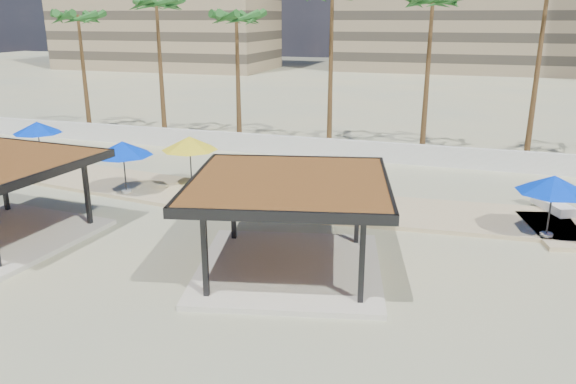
{
  "coord_description": "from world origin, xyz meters",
  "views": [
    {
      "loc": [
        5.3,
        -16.28,
        8.24
      ],
      "look_at": [
        -1.26,
        4.47,
        1.4
      ],
      "focal_mm": 35.0,
      "sensor_mm": 36.0,
      "label": 1
    }
  ],
  "objects_px": {
    "lounger_c": "(553,205)",
    "umbrella_a": "(37,128)",
    "pavilion_central": "(289,217)",
    "lounger_a": "(228,183)"
  },
  "relations": [
    {
      "from": "pavilion_central",
      "to": "lounger_c",
      "type": "xyz_separation_m",
      "value": [
        9.21,
        9.0,
        -1.54
      ]
    },
    {
      "from": "pavilion_central",
      "to": "umbrella_a",
      "type": "xyz_separation_m",
      "value": [
        -17.69,
        8.95,
        0.31
      ]
    },
    {
      "from": "umbrella_a",
      "to": "lounger_c",
      "type": "xyz_separation_m",
      "value": [
        26.9,
        0.05,
        -1.84
      ]
    },
    {
      "from": "umbrella_a",
      "to": "lounger_c",
      "type": "height_order",
      "value": "umbrella_a"
    },
    {
      "from": "pavilion_central",
      "to": "lounger_c",
      "type": "distance_m",
      "value": 12.97
    },
    {
      "from": "pavilion_central",
      "to": "lounger_c",
      "type": "relative_size",
      "value": 3.1
    },
    {
      "from": "lounger_c",
      "to": "umbrella_a",
      "type": "bearing_deg",
      "value": 63.64
    },
    {
      "from": "umbrella_a",
      "to": "lounger_a",
      "type": "relative_size",
      "value": 1.72
    },
    {
      "from": "pavilion_central",
      "to": "umbrella_a",
      "type": "relative_size",
      "value": 2.31
    },
    {
      "from": "pavilion_central",
      "to": "lounger_c",
      "type": "height_order",
      "value": "pavilion_central"
    }
  ]
}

